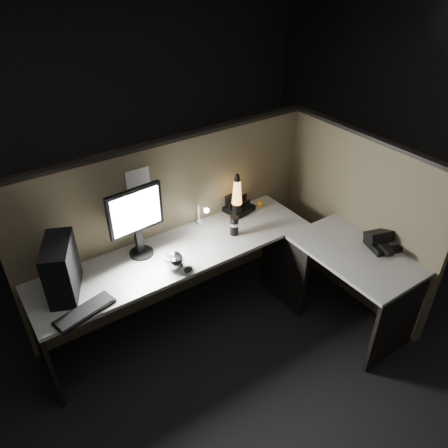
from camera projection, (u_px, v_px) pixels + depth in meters
floor at (236, 355)px, 3.50m from camera, size 6.00×6.00×0.00m
room_shell at (240, 175)px, 2.60m from camera, size 6.00×6.00×6.00m
partition_back at (174, 225)px, 3.72m from camera, size 2.66×0.06×1.50m
partition_right at (355, 220)px, 3.78m from camera, size 0.06×1.66×1.50m
desk at (237, 275)px, 3.43m from camera, size 2.60×1.60×0.73m
pc_tower at (61, 269)px, 2.94m from camera, size 0.32×0.43×0.41m
monitor at (136, 216)px, 3.23m from camera, size 0.44×0.19×0.57m
keyboard at (85, 312)px, 2.87m from camera, size 0.43×0.23×0.02m
mouse at (188, 269)px, 3.23m from camera, size 0.09×0.08×0.03m
clip_lamp at (202, 214)px, 3.65m from camera, size 0.04×0.17×0.22m
organizer at (238, 206)px, 3.93m from camera, size 0.27×0.25×0.17m
lava_lamp at (237, 199)px, 3.78m from camera, size 0.11×0.11×0.41m
travel_mug at (234, 226)px, 3.59m from camera, size 0.07×0.07×0.17m
steel_mug at (175, 262)px, 3.24m from camera, size 0.18×0.18×0.11m
figurine at (260, 203)px, 3.97m from camera, size 0.05×0.05×0.05m
pinned_paper at (139, 186)px, 3.29m from camera, size 0.19×0.00×0.27m
desk_phone at (383, 241)px, 3.46m from camera, size 0.30×0.30×0.15m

